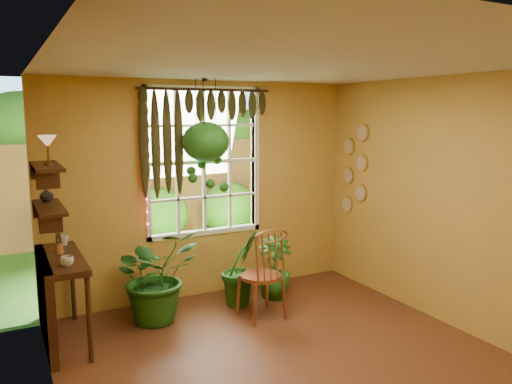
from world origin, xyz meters
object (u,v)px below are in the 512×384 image
at_px(windsor_chair, 263,288).
at_px(hanging_basket, 206,147).
at_px(potted_plant_left, 156,275).
at_px(counter_ledge, 51,292).
at_px(potted_plant_mid, 241,267).

relative_size(windsor_chair, hanging_basket, 0.91).
distance_m(windsor_chair, potted_plant_left, 1.20).
height_order(counter_ledge, hanging_basket, hanging_basket).
xyz_separation_m(potted_plant_left, hanging_basket, (0.71, 0.24, 1.39)).
distance_m(potted_plant_left, potted_plant_mid, 1.05).
bearing_deg(counter_ledge, hanging_basket, 10.71).
relative_size(counter_ledge, potted_plant_left, 1.14).
bearing_deg(potted_plant_left, potted_plant_mid, 0.53).
bearing_deg(hanging_basket, potted_plant_left, -161.59).
bearing_deg(potted_plant_mid, counter_ledge, -176.92).
bearing_deg(potted_plant_mid, windsor_chair, -86.18).
bearing_deg(windsor_chair, counter_ledge, 167.29).
xyz_separation_m(counter_ledge, hanging_basket, (1.80, 0.34, 1.36)).
height_order(windsor_chair, hanging_basket, hanging_basket).
bearing_deg(counter_ledge, potted_plant_mid, 3.08).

